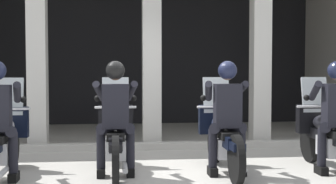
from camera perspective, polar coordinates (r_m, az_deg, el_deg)
The scene contains 10 objects.
ground_plane at distance 10.10m, azimuth -1.82°, elevation -5.61°, with size 80.00×80.00×0.00m, color #A8A59E.
station_building at distance 11.40m, azimuth -2.76°, elevation 6.42°, with size 9.66×4.32×3.53m.
kerb_strip at distance 8.85m, azimuth -1.71°, elevation -6.42°, with size 9.16×0.24×0.12m, color #B7B5AD.
motorcycle_far_left at distance 6.95m, azimuth -18.99°, elevation -5.46°, with size 0.62×2.04×1.35m.
motorcycle_center_left at distance 6.92m, azimuth -6.21°, elevation -5.36°, with size 0.62×2.04×1.35m.
police_officer_center_left at distance 6.59m, azimuth -6.25°, elevation -1.94°, with size 0.63×0.61×1.58m.
motorcycle_center_right at distance 7.00m, azimuth 6.46°, elevation -5.26°, with size 0.62×2.04×1.35m.
police_officer_center_right at distance 6.67m, azimuth 7.01°, elevation -1.88°, with size 0.63×0.61×1.58m.
motorcycle_far_right at distance 7.41m, azimuth 18.27°, elevation -4.94°, with size 0.62×2.04×1.35m.
police_officer_far_right at distance 7.11m, azimuth 19.26°, elevation -1.73°, with size 0.63×0.61×1.58m.
Camera 1 is at (-0.75, -6.96, 1.49)m, focal length 51.44 mm.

